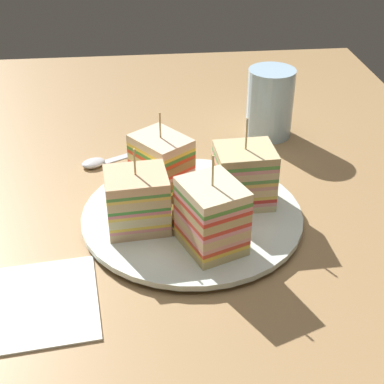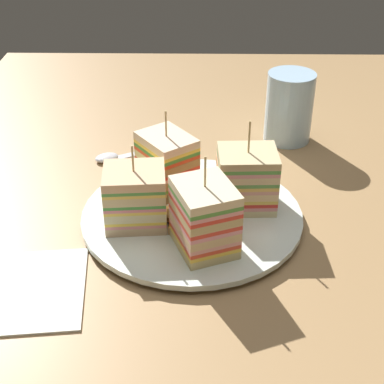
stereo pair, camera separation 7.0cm
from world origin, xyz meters
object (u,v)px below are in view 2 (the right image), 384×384
Objects in this scene: plate at (192,216)px; sandwich_wedge_0 at (246,179)px; spoon at (118,156)px; sandwich_wedge_3 at (204,217)px; chip_pile at (181,211)px; sandwich_wedge_2 at (136,197)px; sandwich_wedge_1 at (167,162)px; drinking_glass at (289,112)px; napkin at (26,289)px.

sandwich_wedge_0 reaches higher than plate.
sandwich_wedge_3 is at bearing 91.96° from spoon.
sandwich_wedge_2 is at bearing 97.55° from chip_pile.
sandwich_wedge_1 reaches higher than plate.
sandwich_wedge_3 is (-4.75, -8.13, 0.47)cm from sandwich_wedge_2.
sandwich_wedge_1 is at bearing 63.07° from sandwich_wedge_2.
chip_pile is at bearing 2.72° from sandwich_wedge_2.
plate is 2.44cm from chip_pile.
sandwich_wedge_2 reaches higher than plate.
spoon is at bearing 7.81° from sandwich_wedge_3.
drinking_glass is (24.96, -21.31, -0.23)cm from sandwich_wedge_2.
sandwich_wedge_0 reaches higher than drinking_glass.
plate is at bearing 147.37° from drinking_glass.
sandwich_wedge_0 reaches higher than sandwich_wedge_2.
sandwich_wedge_3 reaches higher than napkin.
spoon is (22.96, 12.87, -4.93)cm from sandwich_wedge_3.
plate is 2.52× the size of drinking_glass.
plate is at bearing 12.37° from sandwich_wedge_2.
plate reaches higher than spoon.
napkin is 48.55cm from drinking_glass.
napkin is at bearing -138.98° from sandwich_wedge_2.
chip_pile is 0.61× the size of drinking_glass.
plate is at bearing -52.90° from napkin.
sandwich_wedge_1 is 0.84× the size of spoon.
sandwich_wedge_1 is 13.67cm from spoon.
sandwich_wedge_1 is at bearing -1.07° from sandwich_wedge_3.
sandwich_wedge_2 is (-2.06, 6.65, 4.07)cm from plate.
drinking_glass is at bearing -32.63° from plate.
plate is 8.18cm from sandwich_wedge_0.
sandwich_wedge_3 is (-8.72, 5.23, 0.26)cm from sandwich_wedge_0.
sandwich_wedge_1 reaches higher than drinking_glass.
sandwich_wedge_0 is 0.89× the size of napkin.
sandwich_wedge_1 is at bearing 15.06° from chip_pile.
napkin is (-19.34, 14.16, -4.79)cm from sandwich_wedge_1.
sandwich_wedge_1 is 1.65× the size of chip_pile.
sandwich_wedge_1 is 0.84× the size of napkin.
spoon is 0.99× the size of napkin.
chip_pile is (-3.26, 8.03, -2.73)cm from sandwich_wedge_0.
sandwich_wedge_0 is 10.17cm from sandwich_wedge_3.
chip_pile reaches higher than plate.
chip_pile is at bearing 146.61° from drinking_glass.
sandwich_wedge_1 is (4.21, 10.04, -0.04)cm from sandwich_wedge_0.
spoon is at bearing 99.75° from sandwich_wedge_2.
sandwich_wedge_2 reaches higher than napkin.
sandwich_wedge_1 is 1.05× the size of sandwich_wedge_2.
spoon is at bearing 29.92° from chip_pile.
sandwich_wedge_0 is 22.45cm from drinking_glass.
chip_pile is at bearing 135.69° from plate.
drinking_glass reaches higher than plate.
sandwich_wedge_3 is at bearing 56.58° from sandwich_wedge_0.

